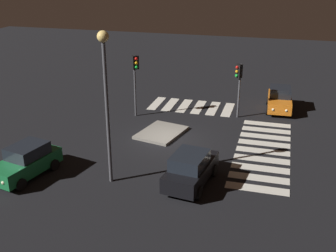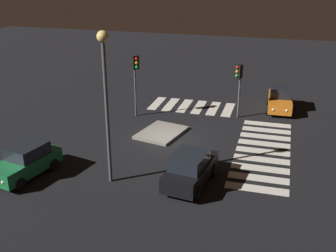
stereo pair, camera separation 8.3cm
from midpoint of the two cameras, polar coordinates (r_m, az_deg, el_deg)
name	(u,v)px [view 2 (the right image)]	position (r m, az deg, el deg)	size (l,w,h in m)	color
ground_plane	(168,140)	(26.56, 0.09, -2.00)	(80.00, 80.00, 0.00)	black
traffic_island	(161,133)	(27.53, -0.83, -0.91)	(3.79, 3.16, 0.18)	gray
car_black	(190,169)	(21.22, 3.20, -5.89)	(4.24, 2.32, 1.78)	black
car_green	(26,161)	(23.26, -18.85, -4.60)	(4.15, 2.45, 1.72)	#196B38
car_orange	(280,99)	(32.83, 15.21, 3.55)	(4.07, 2.02, 1.74)	orange
traffic_light_north	(136,71)	(29.73, -4.41, 7.56)	(0.53, 0.54, 4.54)	#47474C
traffic_light_east	(239,78)	(29.87, 9.79, 6.56)	(0.53, 0.54, 3.99)	#47474C
street_lamp	(105,83)	(20.04, -8.50, 5.84)	(0.56, 0.56, 7.78)	#47474C
crosswalk_near	(263,151)	(25.73, 13.00, -3.40)	(9.90, 3.20, 0.02)	silver
crosswalk_side	(192,106)	(32.77, 3.36, 2.70)	(3.20, 6.45, 0.02)	silver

